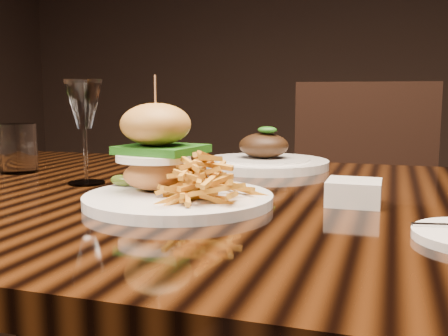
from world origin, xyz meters
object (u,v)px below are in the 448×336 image
(dining_table, at_px, (245,242))
(far_dish, at_px, (264,160))
(wine_glass, at_px, (84,108))
(burger_plate, at_px, (175,171))
(chair_far, at_px, (363,212))

(dining_table, xyz_separation_m, far_dish, (-0.05, 0.31, 0.09))
(wine_glass, bearing_deg, far_dish, 49.84)
(burger_plate, bearing_deg, far_dish, 107.12)
(far_dish, bearing_deg, chair_far, 72.32)
(dining_table, bearing_deg, far_dish, 98.49)
(burger_plate, distance_m, far_dish, 0.41)
(burger_plate, height_order, chair_far, chair_far)
(wine_glass, xyz_separation_m, chair_far, (0.44, 0.88, -0.35))
(wine_glass, distance_m, chair_far, 1.04)
(burger_plate, bearing_deg, wine_glass, 175.49)
(wine_glass, bearing_deg, burger_plate, -26.26)
(dining_table, distance_m, chair_far, 0.91)
(wine_glass, distance_m, far_dish, 0.41)
(burger_plate, xyz_separation_m, wine_glass, (-0.22, 0.11, 0.09))
(dining_table, xyz_separation_m, chair_far, (0.14, 0.89, -0.13))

